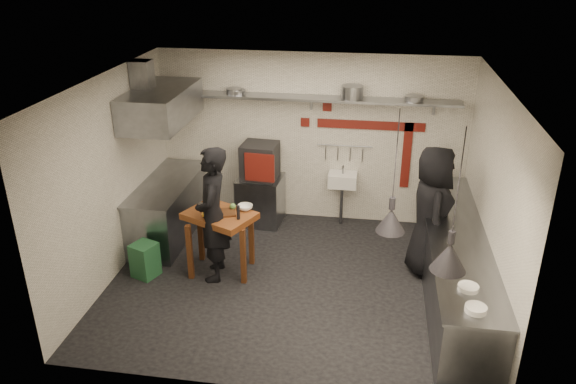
# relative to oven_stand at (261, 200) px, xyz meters

# --- Properties ---
(floor) EXTENTS (5.00, 5.00, 0.00)m
(floor) POSITION_rel_oven_stand_xyz_m (0.79, -1.75, -0.40)
(floor) COLOR black
(floor) RESTS_ON ground
(ceiling) EXTENTS (5.00, 5.00, 0.00)m
(ceiling) POSITION_rel_oven_stand_xyz_m (0.79, -1.75, 2.40)
(ceiling) COLOR beige
(ceiling) RESTS_ON floor
(wall_back) EXTENTS (5.00, 0.04, 2.80)m
(wall_back) POSITION_rel_oven_stand_xyz_m (0.79, 0.35, 1.00)
(wall_back) COLOR silver
(wall_back) RESTS_ON floor
(wall_front) EXTENTS (5.00, 0.04, 2.80)m
(wall_front) POSITION_rel_oven_stand_xyz_m (0.79, -3.85, 1.00)
(wall_front) COLOR silver
(wall_front) RESTS_ON floor
(wall_left) EXTENTS (0.04, 4.20, 2.80)m
(wall_left) POSITION_rel_oven_stand_xyz_m (-1.71, -1.75, 1.00)
(wall_left) COLOR silver
(wall_left) RESTS_ON floor
(wall_right) EXTENTS (0.04, 4.20, 2.80)m
(wall_right) POSITION_rel_oven_stand_xyz_m (3.29, -1.75, 1.00)
(wall_right) COLOR silver
(wall_right) RESTS_ON floor
(red_band_horiz) EXTENTS (1.70, 0.02, 0.14)m
(red_band_horiz) POSITION_rel_oven_stand_xyz_m (1.74, 0.33, 1.28)
(red_band_horiz) COLOR #5F1610
(red_band_horiz) RESTS_ON wall_back
(red_band_vert) EXTENTS (0.14, 0.02, 1.10)m
(red_band_vert) POSITION_rel_oven_stand_xyz_m (2.34, 0.33, 0.80)
(red_band_vert) COLOR #5F1610
(red_band_vert) RESTS_ON wall_back
(red_tile_a) EXTENTS (0.14, 0.02, 0.14)m
(red_tile_a) POSITION_rel_oven_stand_xyz_m (1.04, 0.33, 1.55)
(red_tile_a) COLOR #5F1610
(red_tile_a) RESTS_ON wall_back
(red_tile_b) EXTENTS (0.14, 0.02, 0.14)m
(red_tile_b) POSITION_rel_oven_stand_xyz_m (0.69, 0.33, 1.28)
(red_tile_b) COLOR #5F1610
(red_tile_b) RESTS_ON wall_back
(back_shelf) EXTENTS (4.60, 0.34, 0.04)m
(back_shelf) POSITION_rel_oven_stand_xyz_m (0.79, 0.17, 1.72)
(back_shelf) COLOR slate
(back_shelf) RESTS_ON wall_back
(shelf_bracket_left) EXTENTS (0.04, 0.06, 0.24)m
(shelf_bracket_left) POSITION_rel_oven_stand_xyz_m (-1.11, 0.32, 1.62)
(shelf_bracket_left) COLOR slate
(shelf_bracket_left) RESTS_ON wall_back
(shelf_bracket_mid) EXTENTS (0.04, 0.06, 0.24)m
(shelf_bracket_mid) POSITION_rel_oven_stand_xyz_m (0.79, 0.32, 1.62)
(shelf_bracket_mid) COLOR slate
(shelf_bracket_mid) RESTS_ON wall_back
(shelf_bracket_right) EXTENTS (0.04, 0.06, 0.24)m
(shelf_bracket_right) POSITION_rel_oven_stand_xyz_m (2.69, 0.32, 1.62)
(shelf_bracket_right) COLOR slate
(shelf_bracket_right) RESTS_ON wall_back
(pan_far_left) EXTENTS (0.33, 0.33, 0.09)m
(pan_far_left) POSITION_rel_oven_stand_xyz_m (-0.43, 0.17, 1.79)
(pan_far_left) COLOR slate
(pan_far_left) RESTS_ON back_shelf
(pan_mid_left) EXTENTS (0.25, 0.25, 0.07)m
(pan_mid_left) POSITION_rel_oven_stand_xyz_m (-0.37, 0.17, 1.78)
(pan_mid_left) COLOR slate
(pan_mid_left) RESTS_ON back_shelf
(stock_pot) EXTENTS (0.37, 0.37, 0.20)m
(stock_pot) POSITION_rel_oven_stand_xyz_m (1.43, 0.17, 1.84)
(stock_pot) COLOR slate
(stock_pot) RESTS_ON back_shelf
(pan_right) EXTENTS (0.38, 0.38, 0.08)m
(pan_right) POSITION_rel_oven_stand_xyz_m (2.37, 0.17, 1.78)
(pan_right) COLOR slate
(pan_right) RESTS_ON back_shelf
(oven_stand) EXTENTS (0.75, 0.69, 0.80)m
(oven_stand) POSITION_rel_oven_stand_xyz_m (0.00, 0.00, 0.00)
(oven_stand) COLOR slate
(oven_stand) RESTS_ON floor
(combi_oven) EXTENTS (0.60, 0.56, 0.58)m
(combi_oven) POSITION_rel_oven_stand_xyz_m (-0.00, 0.02, 0.69)
(combi_oven) COLOR black
(combi_oven) RESTS_ON oven_stand
(oven_door) EXTENTS (0.48, 0.06, 0.46)m
(oven_door) POSITION_rel_oven_stand_xyz_m (0.05, -0.28, 0.69)
(oven_door) COLOR #5F1610
(oven_door) RESTS_ON combi_oven
(oven_glass) EXTENTS (0.32, 0.04, 0.34)m
(oven_glass) POSITION_rel_oven_stand_xyz_m (0.05, -0.28, 0.69)
(oven_glass) COLOR black
(oven_glass) RESTS_ON oven_door
(hand_sink) EXTENTS (0.46, 0.34, 0.22)m
(hand_sink) POSITION_rel_oven_stand_xyz_m (1.34, 0.17, 0.38)
(hand_sink) COLOR silver
(hand_sink) RESTS_ON wall_back
(sink_tap) EXTENTS (0.03, 0.03, 0.14)m
(sink_tap) POSITION_rel_oven_stand_xyz_m (1.34, 0.17, 0.56)
(sink_tap) COLOR slate
(sink_tap) RESTS_ON hand_sink
(sink_drain) EXTENTS (0.06, 0.06, 0.66)m
(sink_drain) POSITION_rel_oven_stand_xyz_m (1.34, 0.13, -0.06)
(sink_drain) COLOR slate
(sink_drain) RESTS_ON floor
(utensil_rail) EXTENTS (0.90, 0.02, 0.02)m
(utensil_rail) POSITION_rel_oven_stand_xyz_m (1.34, 0.31, 0.92)
(utensil_rail) COLOR slate
(utensil_rail) RESTS_ON wall_back
(counter_right) EXTENTS (0.70, 3.80, 0.90)m
(counter_right) POSITION_rel_oven_stand_xyz_m (2.94, -1.75, 0.05)
(counter_right) COLOR slate
(counter_right) RESTS_ON floor
(counter_right_top) EXTENTS (0.76, 3.90, 0.03)m
(counter_right_top) POSITION_rel_oven_stand_xyz_m (2.94, -1.75, 0.52)
(counter_right_top) COLOR slate
(counter_right_top) RESTS_ON counter_right
(plate_stack) EXTENTS (0.28, 0.28, 0.07)m
(plate_stack) POSITION_rel_oven_stand_xyz_m (2.91, -3.43, 0.56)
(plate_stack) COLOR silver
(plate_stack) RESTS_ON counter_right_top
(small_bowl_right) EXTENTS (0.25, 0.25, 0.05)m
(small_bowl_right) POSITION_rel_oven_stand_xyz_m (2.89, -3.03, 0.56)
(small_bowl_right) COLOR silver
(small_bowl_right) RESTS_ON counter_right_top
(counter_left) EXTENTS (0.70, 1.90, 0.90)m
(counter_left) POSITION_rel_oven_stand_xyz_m (-1.36, -0.70, 0.05)
(counter_left) COLOR slate
(counter_left) RESTS_ON floor
(counter_left_top) EXTENTS (0.76, 2.00, 0.03)m
(counter_left_top) POSITION_rel_oven_stand_xyz_m (-1.36, -0.70, 0.52)
(counter_left_top) COLOR slate
(counter_left_top) RESTS_ON counter_left
(extractor_hood) EXTENTS (0.78, 1.60, 0.50)m
(extractor_hood) POSITION_rel_oven_stand_xyz_m (-1.31, -0.70, 1.75)
(extractor_hood) COLOR slate
(extractor_hood) RESTS_ON ceiling
(hood_duct) EXTENTS (0.28, 0.28, 0.50)m
(hood_duct) POSITION_rel_oven_stand_xyz_m (-1.56, -0.70, 2.15)
(hood_duct) COLOR slate
(hood_duct) RESTS_ON ceiling
(green_bin) EXTENTS (0.41, 0.41, 0.50)m
(green_bin) POSITION_rel_oven_stand_xyz_m (-1.28, -1.91, -0.15)
(green_bin) COLOR #1E512E
(green_bin) RESTS_ON floor
(prep_table) EXTENTS (1.10, 0.96, 0.92)m
(prep_table) POSITION_rel_oven_stand_xyz_m (-0.24, -1.62, 0.06)
(prep_table) COLOR brown
(prep_table) RESTS_ON floor
(cutting_board) EXTENTS (0.43, 0.37, 0.02)m
(cutting_board) POSITION_rel_oven_stand_xyz_m (-0.20, -1.63, 0.53)
(cutting_board) COLOR #492511
(cutting_board) RESTS_ON prep_table
(pepper_mill) EXTENTS (0.06, 0.06, 0.20)m
(pepper_mill) POSITION_rel_oven_stand_xyz_m (0.06, -1.75, 0.62)
(pepper_mill) COLOR black
(pepper_mill) RESTS_ON prep_table
(lemon_a) EXTENTS (0.09, 0.09, 0.08)m
(lemon_a) POSITION_rel_oven_stand_xyz_m (-0.41, -1.77, 0.56)
(lemon_a) COLOR gold
(lemon_a) RESTS_ON prep_table
(lemon_b) EXTENTS (0.09, 0.09, 0.08)m
(lemon_b) POSITION_rel_oven_stand_xyz_m (-0.28, -1.78, 0.56)
(lemon_b) COLOR gold
(lemon_b) RESTS_ON prep_table
(veg_ball) EXTENTS (0.11, 0.11, 0.09)m
(veg_ball) POSITION_rel_oven_stand_xyz_m (-0.08, -1.48, 0.57)
(veg_ball) COLOR #508039
(veg_ball) RESTS_ON prep_table
(steel_tray) EXTENTS (0.22, 0.16, 0.03)m
(steel_tray) POSITION_rel_oven_stand_xyz_m (-0.50, -1.45, 0.54)
(steel_tray) COLOR slate
(steel_tray) RESTS_ON prep_table
(bowl) EXTENTS (0.24, 0.24, 0.07)m
(bowl) POSITION_rel_oven_stand_xyz_m (0.08, -1.45, 0.55)
(bowl) COLOR silver
(bowl) RESTS_ON prep_table
(heat_lamp_near) EXTENTS (0.38, 0.38, 1.40)m
(heat_lamp_near) POSITION_rel_oven_stand_xyz_m (2.04, -2.71, 1.70)
(heat_lamp_near) COLOR black
(heat_lamp_near) RESTS_ON ceiling
(heat_lamp_far) EXTENTS (0.42, 0.42, 1.53)m
(heat_lamp_far) POSITION_rel_oven_stand_xyz_m (2.62, -3.23, 1.64)
(heat_lamp_far) COLOR black
(heat_lamp_far) RESTS_ON ceiling
(chef_left) EXTENTS (0.56, 0.76, 1.92)m
(chef_left) POSITION_rel_oven_stand_xyz_m (-0.30, -1.75, 0.56)
(chef_left) COLOR black
(chef_left) RESTS_ON floor
(chef_right) EXTENTS (0.68, 0.97, 1.88)m
(chef_right) POSITION_rel_oven_stand_xyz_m (2.65, -1.16, 0.54)
(chef_right) COLOR black
(chef_right) RESTS_ON floor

